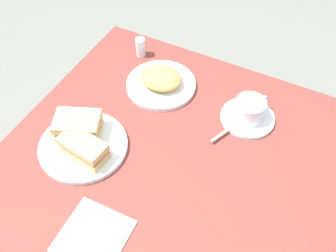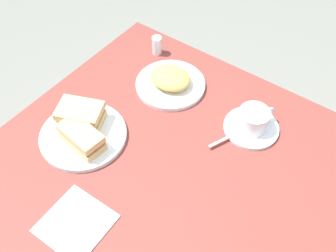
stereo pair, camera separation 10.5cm
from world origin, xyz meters
name	(u,v)px [view 2 (the right image)]	position (x,y,z in m)	size (l,w,h in m)	color
dining_table	(201,203)	(0.00, 0.00, 0.64)	(1.14, 0.87, 0.74)	brown
sandwich_plate	(83,135)	(0.35, 0.07, 0.75)	(0.24, 0.24, 0.01)	white
sandwich_front	(82,137)	(0.33, 0.09, 0.78)	(0.14, 0.08, 0.05)	#DAB16E
sandwich_back	(81,115)	(0.39, 0.04, 0.79)	(0.15, 0.12, 0.06)	tan
coffee_saucer	(251,128)	(-0.01, -0.23, 0.75)	(0.16, 0.16, 0.01)	white
coffee_cup	(254,119)	(-0.01, -0.23, 0.79)	(0.09, 0.11, 0.06)	white
spoon	(229,137)	(0.02, -0.16, 0.76)	(0.05, 0.09, 0.01)	silver
side_plate	(170,85)	(0.27, -0.24, 0.75)	(0.22, 0.22, 0.01)	white
side_food_pile	(170,78)	(0.27, -0.24, 0.78)	(0.13, 0.11, 0.04)	tan
napkin	(76,223)	(0.19, 0.27, 0.75)	(0.15, 0.15, 0.00)	white
salt_shaker	(157,45)	(0.40, -0.34, 0.78)	(0.03, 0.03, 0.06)	silver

